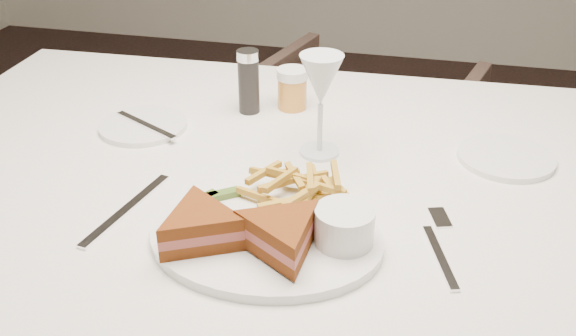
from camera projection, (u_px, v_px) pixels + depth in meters
The scene contains 2 objects.
chair_far at pixel (354, 152), 1.99m from camera, with size 0.63×0.59×0.65m, color #47342C.
table_setting at pixel (285, 181), 0.94m from camera, with size 0.80×0.61×0.18m.
Camera 1 is at (0.18, -1.02, 1.28)m, focal length 40.00 mm.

